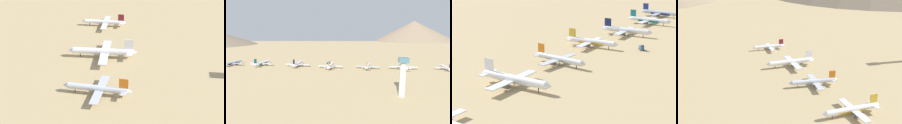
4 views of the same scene
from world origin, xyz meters
The scene contains 8 objects.
ground_plane centered at (0.00, 0.00, 0.00)m, with size 1800.00×1800.00×0.00m, color tan.
parked_jet_1 centered at (5.85, -98.08, 4.35)m, with size 45.26×36.71×13.06m.
parked_jet_2 centered at (2.15, -51.59, 3.81)m, with size 39.21×31.90×11.30m.
parked_jet_3 centered at (-4.18, -1.54, 3.99)m, with size 41.58×33.77×11.99m.
parked_jet_4 centered at (-0.25, 47.72, 4.23)m, with size 43.61×35.44×12.57m.
parked_jet_5 centered at (-3.14, 102.32, 4.06)m, with size 42.21×34.19×12.20m.
parked_jet_6 centered at (-9.16, 147.16, 4.13)m, with size 42.90×34.74×12.41m.
service_truck centered at (29.77, 9.60, 2.08)m, with size 5.28×5.57×3.90m.
Camera 3 is at (137.93, -251.76, 71.14)m, focal length 66.39 mm.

